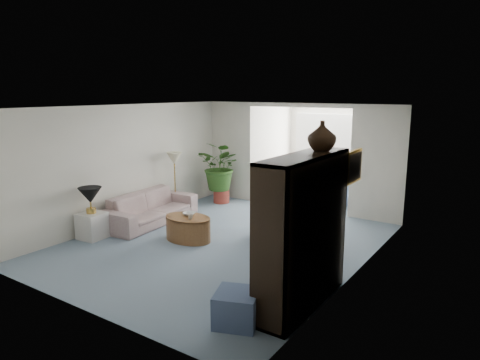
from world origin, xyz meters
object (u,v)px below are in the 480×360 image
Objects in this scene: coffee_bowl at (189,214)px; coffee_cup at (190,217)px; side_table_dark at (317,225)px; sunroom_chair_blue at (342,190)px; coffee_table at (188,228)px; table_lamp at (90,195)px; sofa at (151,208)px; wingback_chair at (276,220)px; plant_pot at (221,196)px; floor_lamp at (174,158)px; ottoman at (237,308)px; end_table at (92,226)px; sunroom_table at (325,184)px; cabinet_urn at (322,136)px; entertainment_cabinet at (303,232)px; sunroom_chair_maroon at (288,183)px; framed_picture at (354,167)px.

coffee_bowl is 2.19× the size of coffee_cup.
sunroom_chair_blue is (-0.64, 2.94, 0.03)m from side_table_dark.
table_lamp is at bearing -148.79° from coffee_table.
sofa is 2.80m from wingback_chair.
coffee_cup is 3.02m from plant_pot.
wingback_chair is 2.15× the size of plant_pot.
side_table_dark is at bearing -179.23° from wingback_chair.
ottoman is (4.03, -3.37, -1.05)m from floor_lamp.
sunroom_table is at bearing 68.95° from end_table.
coffee_cup is (1.52, -0.50, 0.17)m from sofa.
cabinet_urn is at bearing -152.58° from sunroom_chair_blue.
sunroom_chair_maroon is at bearing 119.30° from entertainment_cabinet.
wingback_chair reaches higher than sunroom_chair_blue.
end_table reaches higher than plant_pot.
coffee_table is 2.85m from plant_pot.
end_table is 1.25× the size of plant_pot.
sunroom_table is (0.54, 5.02, -0.22)m from coffee_cup.
entertainment_cabinet is 2.53× the size of sunroom_chair_blue.
sunroom_chair_maroon reaches higher than side_table_dark.
table_lamp is at bearing 160.01° from sunroom_chair_blue.
sofa is 5.65× the size of cabinet_urn.
framed_picture is 3.45m from coffee_table.
coffee_table is 4.97m from sunroom_table.
table_lamp reaches higher than sunroom_chair_maroon.
side_table_dark is 1.28× the size of ottoman.
entertainment_cabinet reaches higher than coffee_bowl.
table_lamp is at bearing 0.00° from end_table.
entertainment_cabinet is at bearing -90.00° from cabinet_urn.
coffee_cup reaches higher than coffee_table.
coffee_cup is 4.46m from sunroom_chair_blue.
sunroom_table is (0.74, 4.82, -0.20)m from coffee_bowl.
end_table is 0.90× the size of sunroom_table.
table_lamp reaches higher than coffee_cup.
coffee_cup reaches higher than coffee_bowl.
sofa is 1.46m from table_lamp.
sunroom_table is at bearing 83.91° from coffee_cup.
floor_lamp is 2.13m from coffee_bowl.
sunroom_table is at bearing 51.69° from plant_pot.
plant_pot is (-1.13, 2.61, -0.07)m from coffee_table.
sunroom_chair_maroon is at bearing 100.45° from sunroom_chair_blue.
sofa is 4.39× the size of ottoman.
framed_picture reaches higher than wingback_chair.
entertainment_cabinet reaches higher than plant_pot.
cabinet_urn is (2.74, -0.50, 1.69)m from coffee_cup.
cabinet_urn is at bearing -11.65° from coffee_table.
sunroom_chair_maroon is (-2.95, 5.26, -0.64)m from entertainment_cabinet.
sofa reaches higher than side_table_dark.
wingback_chair is at bearing 40.12° from coffee_cup.
end_table is at bearing 0.00° from table_lamp.
end_table is at bearing -5.97° from sunroom_chair_maroon.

